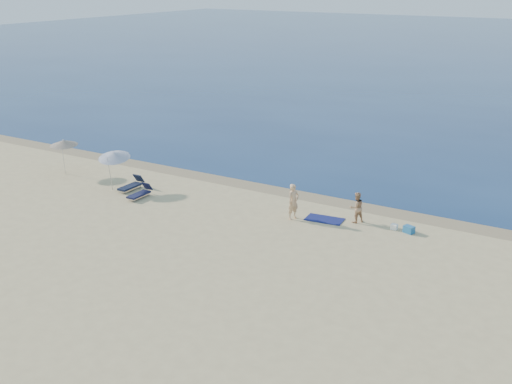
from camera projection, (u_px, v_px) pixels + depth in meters
ground at (16, 362)px, 20.67m from camera, size 160.00×160.00×0.00m
wet_sand_strip at (296, 194)px, 36.38m from camera, size 240.00×1.60×0.00m
person_left at (293, 202)px, 32.40m from camera, size 0.64×0.78×1.85m
person_right at (356, 207)px, 32.00m from camera, size 0.93×0.97×1.58m
beach_towel at (324, 219)px, 32.57m from camera, size 2.01×1.27×0.03m
white_bag at (394, 227)px, 31.30m from camera, size 0.33×0.29×0.27m
blue_cooler at (409, 229)px, 30.87m from camera, size 0.58×0.50×0.35m
umbrella_near at (114, 155)px, 36.58m from camera, size 2.35×2.37×2.40m
umbrella_far at (64, 143)px, 39.42m from camera, size 2.09×2.10×2.26m
lounger_left at (132, 185)px, 36.99m from camera, size 0.59×1.77×0.78m
lounger_right at (140, 193)px, 35.69m from camera, size 0.55×1.66×0.73m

